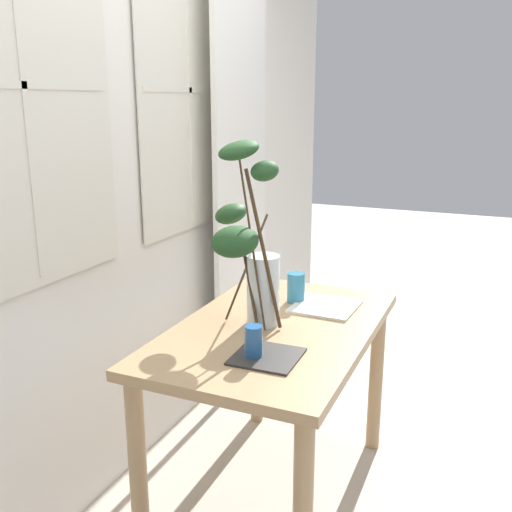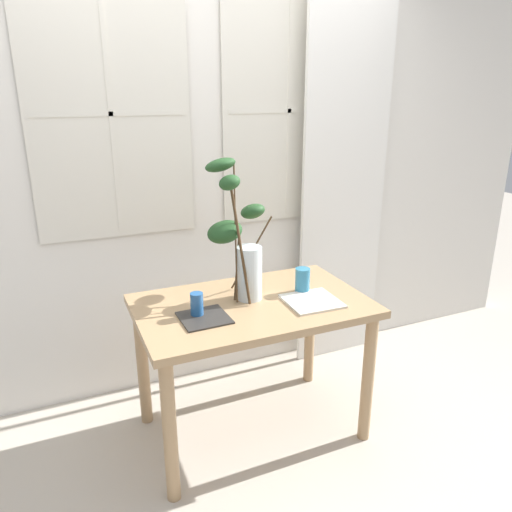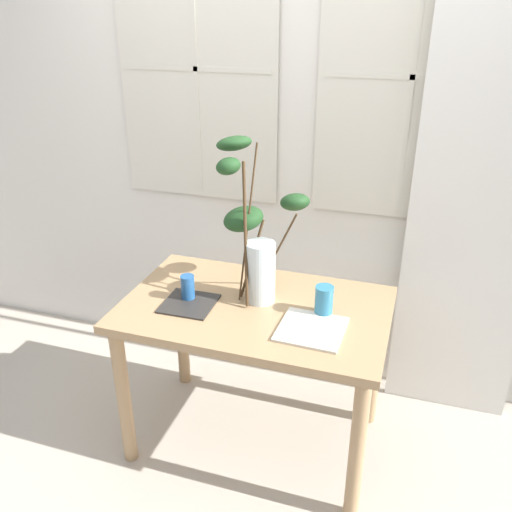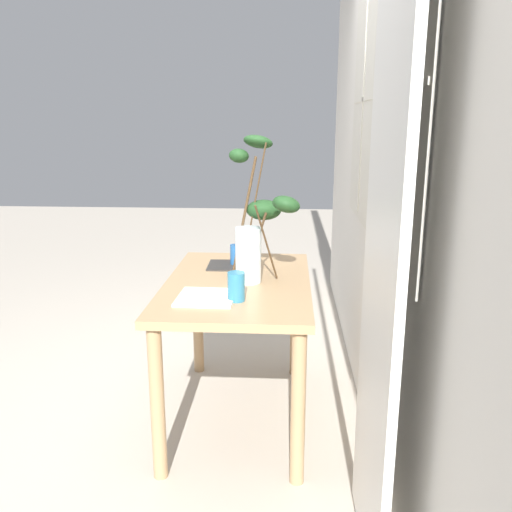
{
  "view_description": "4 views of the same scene",
  "coord_description": "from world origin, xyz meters",
  "px_view_note": "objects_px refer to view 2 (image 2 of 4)",
  "views": [
    {
      "loc": [
        -2.0,
        -0.79,
        1.64
      ],
      "look_at": [
        0.06,
        0.11,
        1.03
      ],
      "focal_mm": 40.88,
      "sensor_mm": 36.0,
      "label": 1
    },
    {
      "loc": [
        -0.89,
        -2.1,
        1.8
      ],
      "look_at": [
        0.03,
        0.02,
        1.01
      ],
      "focal_mm": 34.22,
      "sensor_mm": 36.0,
      "label": 2
    },
    {
      "loc": [
        0.64,
        -1.96,
        2.0
      ],
      "look_at": [
        -0.0,
        0.02,
        1.0
      ],
      "focal_mm": 37.77,
      "sensor_mm": 36.0,
      "label": 3
    },
    {
      "loc": [
        2.59,
        0.25,
        1.57
      ],
      "look_at": [
        0.02,
        0.09,
        0.91
      ],
      "focal_mm": 37.27,
      "sensor_mm": 36.0,
      "label": 4
    }
  ],
  "objects_px": {
    "vase_with_branches": "(239,242)",
    "drinking_glass_blue_left": "(197,305)",
    "dining_table": "(252,324)",
    "drinking_glass_blue_right": "(302,280)",
    "plate_square_left": "(204,318)",
    "plate_square_right": "(312,301)"
  },
  "relations": [
    {
      "from": "vase_with_branches",
      "to": "drinking_glass_blue_right",
      "type": "distance_m",
      "value": 0.41
    },
    {
      "from": "drinking_glass_blue_right",
      "to": "drinking_glass_blue_left",
      "type": "bearing_deg",
      "value": -174.06
    },
    {
      "from": "drinking_glass_blue_right",
      "to": "plate_square_left",
      "type": "xyz_separation_m",
      "value": [
        -0.58,
        -0.1,
        -0.06
      ]
    },
    {
      "from": "drinking_glass_blue_right",
      "to": "plate_square_left",
      "type": "height_order",
      "value": "drinking_glass_blue_right"
    },
    {
      "from": "dining_table",
      "to": "vase_with_branches",
      "type": "xyz_separation_m",
      "value": [
        -0.03,
        0.09,
        0.42
      ]
    },
    {
      "from": "dining_table",
      "to": "vase_with_branches",
      "type": "height_order",
      "value": "vase_with_branches"
    },
    {
      "from": "drinking_glass_blue_left",
      "to": "plate_square_left",
      "type": "distance_m",
      "value": 0.07
    },
    {
      "from": "drinking_glass_blue_left",
      "to": "plate_square_right",
      "type": "distance_m",
      "value": 0.59
    },
    {
      "from": "dining_table",
      "to": "plate_square_right",
      "type": "relative_size",
      "value": 4.46
    },
    {
      "from": "dining_table",
      "to": "drinking_glass_blue_right",
      "type": "distance_m",
      "value": 0.36
    },
    {
      "from": "dining_table",
      "to": "vase_with_branches",
      "type": "relative_size",
      "value": 1.57
    },
    {
      "from": "drinking_glass_blue_left",
      "to": "plate_square_right",
      "type": "relative_size",
      "value": 0.45
    },
    {
      "from": "dining_table",
      "to": "vase_with_branches",
      "type": "bearing_deg",
      "value": 106.78
    },
    {
      "from": "dining_table",
      "to": "drinking_glass_blue_left",
      "type": "distance_m",
      "value": 0.36
    },
    {
      "from": "drinking_glass_blue_left",
      "to": "vase_with_branches",
      "type": "bearing_deg",
      "value": 26.25
    },
    {
      "from": "vase_with_branches",
      "to": "drinking_glass_blue_left",
      "type": "relative_size",
      "value": 6.29
    },
    {
      "from": "vase_with_branches",
      "to": "plate_square_right",
      "type": "bearing_deg",
      "value": -34.5
    },
    {
      "from": "dining_table",
      "to": "plate_square_left",
      "type": "bearing_deg",
      "value": -163.8
    },
    {
      "from": "drinking_glass_blue_left",
      "to": "plate_square_left",
      "type": "xyz_separation_m",
      "value": [
        0.02,
        -0.04,
        -0.06
      ]
    },
    {
      "from": "dining_table",
      "to": "drinking_glass_blue_left",
      "type": "bearing_deg",
      "value": -172.29
    },
    {
      "from": "vase_with_branches",
      "to": "plate_square_right",
      "type": "relative_size",
      "value": 2.84
    },
    {
      "from": "plate_square_right",
      "to": "vase_with_branches",
      "type": "bearing_deg",
      "value": 145.5
    }
  ]
}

